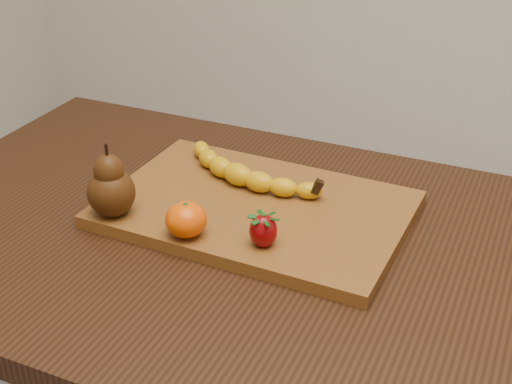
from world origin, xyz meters
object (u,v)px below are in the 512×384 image
at_px(table, 210,279).
at_px(cutting_board, 256,209).
at_px(mandarin, 186,220).
at_px(pear, 110,180).

xyz_separation_m(table, cutting_board, (0.05, 0.06, 0.11)).
distance_m(table, mandarin, 0.16).
bearing_deg(pear, table, 22.82).
xyz_separation_m(cutting_board, mandarin, (-0.05, -0.12, 0.04)).
bearing_deg(pear, cutting_board, 31.76).
relative_size(cutting_board, pear, 4.07).
relative_size(cutting_board, mandarin, 7.63).
height_order(table, pear, pear).
bearing_deg(mandarin, cutting_board, 66.22).
relative_size(table, mandarin, 16.96).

